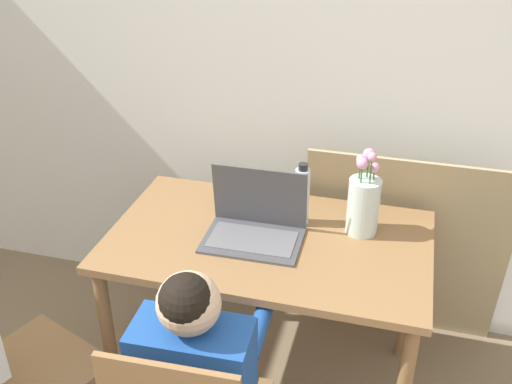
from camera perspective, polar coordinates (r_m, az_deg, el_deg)
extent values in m
cube|color=white|center=(2.53, 1.26, 13.40)|extent=(6.40, 0.05, 2.50)
cube|color=olive|center=(2.21, 1.19, -4.70)|extent=(1.17, 0.70, 0.03)
cylinder|color=olive|center=(2.38, -13.79, -13.80)|extent=(0.05, 0.05, 0.69)
cylinder|color=olive|center=(2.79, -8.16, -5.87)|extent=(0.05, 0.05, 0.69)
cylinder|color=olive|center=(2.62, 14.38, -9.27)|extent=(0.05, 0.05, 0.69)
cube|color=olive|center=(2.20, -20.76, -15.75)|extent=(0.51, 0.51, 0.02)
cylinder|color=olive|center=(2.53, -18.96, -15.65)|extent=(0.04, 0.04, 0.44)
cube|color=#1E4C9E|center=(1.81, -5.96, -16.99)|extent=(0.35, 0.20, 0.36)
sphere|color=beige|center=(1.63, -6.44, -10.50)|extent=(0.18, 0.18, 0.18)
sphere|color=black|center=(1.61, -6.65, -10.22)|extent=(0.15, 0.15, 0.15)
cylinder|color=navy|center=(2.01, -2.24, -17.83)|extent=(0.10, 0.28, 0.09)
cylinder|color=navy|center=(2.04, -6.60, -17.05)|extent=(0.10, 0.28, 0.09)
cylinder|color=#1E4C9E|center=(1.91, 0.21, -12.95)|extent=(0.07, 0.24, 0.06)
cylinder|color=#1E4C9E|center=(1.98, -8.15, -11.61)|extent=(0.07, 0.24, 0.06)
cube|color=#4C4C51|center=(2.18, -0.34, -4.65)|extent=(0.36, 0.25, 0.01)
cube|color=slate|center=(2.17, -0.35, -4.52)|extent=(0.31, 0.17, 0.00)
cube|color=#4C4C51|center=(2.20, 0.34, -0.44)|extent=(0.35, 0.04, 0.24)
cube|color=black|center=(2.20, 0.36, -0.39)|extent=(0.32, 0.03, 0.21)
cylinder|color=silver|center=(2.22, 10.17, -1.35)|extent=(0.12, 0.12, 0.21)
cylinder|color=#3D7A38|center=(2.20, 10.95, -0.28)|extent=(0.01, 0.01, 0.22)
sphere|color=#EA9EC6|center=(2.15, 11.23, 2.31)|extent=(0.04, 0.04, 0.04)
cylinder|color=#3D7A38|center=(2.21, 10.40, 0.47)|extent=(0.01, 0.01, 0.26)
sphere|color=#EA9EC6|center=(2.15, 10.71, 3.54)|extent=(0.04, 0.04, 0.04)
cylinder|color=#3D7A38|center=(2.20, 9.68, 0.17)|extent=(0.01, 0.01, 0.25)
sphere|color=#EA9EC6|center=(2.14, 9.95, 3.06)|extent=(0.03, 0.03, 0.03)
cylinder|color=#3D7A38|center=(2.17, 9.83, -0.22)|extent=(0.01, 0.01, 0.25)
sphere|color=#EA9EC6|center=(2.11, 10.11, 2.71)|extent=(0.04, 0.04, 0.04)
cylinder|color=#3D7A38|center=(2.16, 10.68, 0.01)|extent=(0.01, 0.01, 0.28)
sphere|color=#EA9EC6|center=(2.10, 11.02, 3.32)|extent=(0.03, 0.03, 0.03)
cylinder|color=silver|center=(2.24, 4.39, -0.48)|extent=(0.06, 0.06, 0.23)
cylinder|color=#262628|center=(2.18, 4.52, 2.39)|extent=(0.03, 0.03, 0.03)
cube|color=tan|center=(2.68, 13.87, -5.31)|extent=(0.85, 0.14, 0.91)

